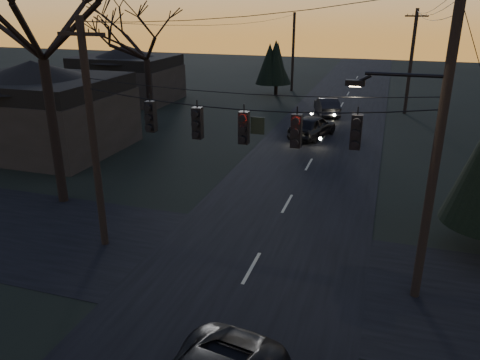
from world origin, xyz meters
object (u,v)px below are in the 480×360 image
(sedan_oncoming_a, at_px, (313,126))
(utility_pole_far_r, at_px, (404,113))
(utility_pole_right, at_px, (414,295))
(sedan_oncoming_b, at_px, (327,107))
(utility_pole_left, at_px, (105,244))
(utility_pole_far_l, at_px, (292,91))

(sedan_oncoming_a, bearing_deg, utility_pole_far_r, -105.67)
(utility_pole_right, relative_size, utility_pole_far_r, 1.18)
(sedan_oncoming_a, relative_size, sedan_oncoming_b, 1.05)
(utility_pole_right, bearing_deg, sedan_oncoming_a, 109.35)
(utility_pole_right, bearing_deg, utility_pole_left, 180.00)
(utility_pole_far_l, bearing_deg, utility_pole_far_r, -34.82)
(utility_pole_far_r, relative_size, utility_pole_far_l, 1.06)
(utility_pole_far_l, height_order, sedan_oncoming_a, utility_pole_far_l)
(utility_pole_left, relative_size, utility_pole_far_r, 1.00)
(utility_pole_far_l, bearing_deg, sedan_oncoming_a, -73.94)
(utility_pole_left, bearing_deg, sedan_oncoming_b, 78.37)
(utility_pole_left, bearing_deg, utility_pole_far_l, 90.00)
(utility_pole_far_r, xyz_separation_m, sedan_oncoming_b, (-6.30, -2.73, 0.74))
(utility_pole_right, height_order, utility_pole_left, utility_pole_right)
(sedan_oncoming_b, bearing_deg, utility_pole_right, 86.39)
(utility_pole_far_l, xyz_separation_m, sedan_oncoming_b, (5.20, -10.73, 0.74))
(utility_pole_right, relative_size, sedan_oncoming_b, 2.23)
(utility_pole_far_l, distance_m, sedan_oncoming_b, 11.94)
(utility_pole_left, height_order, sedan_oncoming_b, utility_pole_left)
(utility_pole_far_l, distance_m, sedan_oncoming_a, 18.81)
(utility_pole_far_r, height_order, sedan_oncoming_a, utility_pole_far_r)
(utility_pole_right, distance_m, utility_pole_left, 11.50)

